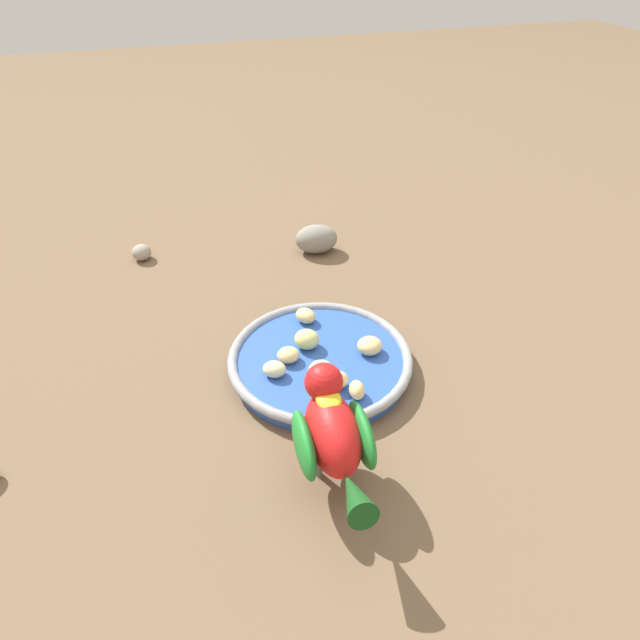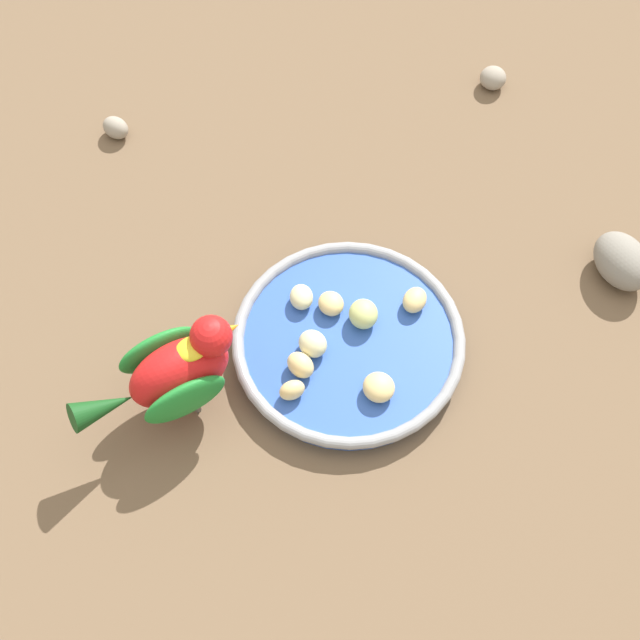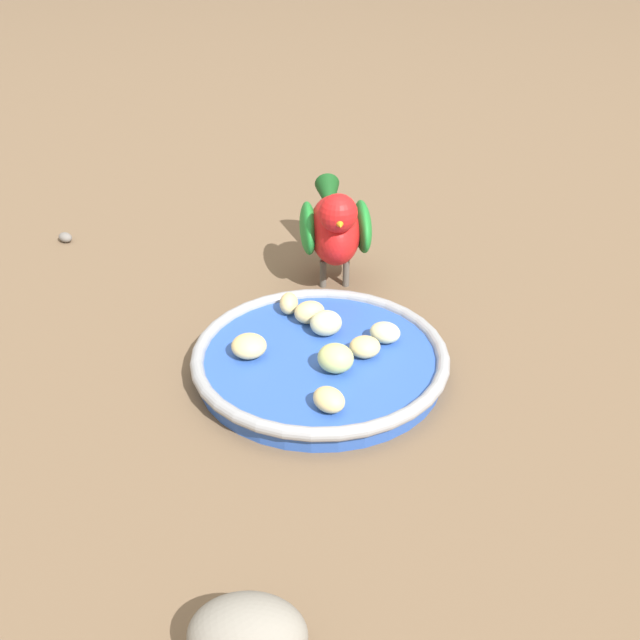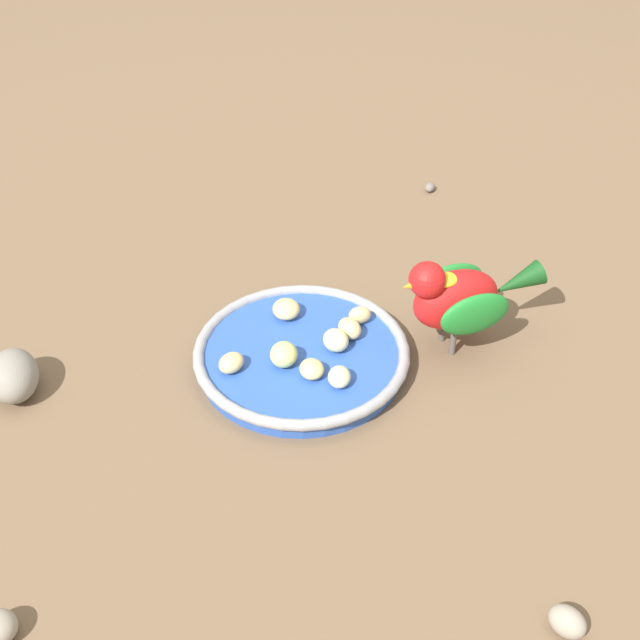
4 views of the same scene
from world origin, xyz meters
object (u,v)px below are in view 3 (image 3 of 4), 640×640
(rock_large, at_px, (247,636))
(apple_piece_7, at_px, (330,323))
(apple_piece_0, at_px, (309,312))
(apple_piece_2, at_px, (330,359))
(apple_piece_6, at_px, (385,333))
(parrot, at_px, (334,225))
(apple_piece_4, at_px, (365,348))
(apple_piece_3, at_px, (249,346))
(apple_piece_1, at_px, (329,400))
(feeding_bowl, at_px, (320,361))
(apple_piece_5, at_px, (289,303))
(pebble_2, at_px, (65,237))

(rock_large, bearing_deg, apple_piece_7, 163.65)
(apple_piece_0, relative_size, apple_piece_2, 0.92)
(apple_piece_6, xyz_separation_m, parrot, (-0.15, -0.02, 0.04))
(parrot, xyz_separation_m, rock_large, (0.44, -0.12, -0.04))
(apple_piece_4, bearing_deg, apple_piece_0, -147.18)
(apple_piece_2, distance_m, apple_piece_6, 0.07)
(apple_piece_3, bearing_deg, apple_piece_1, 34.70)
(apple_piece_2, bearing_deg, apple_piece_6, 125.10)
(apple_piece_7, bearing_deg, feeding_bowl, -21.00)
(apple_piece_3, bearing_deg, apple_piece_0, 129.37)
(apple_piece_7, relative_size, rock_large, 0.42)
(apple_piece_2, relative_size, apple_piece_7, 1.07)
(feeding_bowl, distance_m, parrot, 0.18)
(parrot, bearing_deg, apple_piece_3, -28.83)
(apple_piece_2, relative_size, apple_piece_4, 1.14)
(feeding_bowl, height_order, apple_piece_3, apple_piece_3)
(apple_piece_1, height_order, apple_piece_5, apple_piece_5)
(apple_piece_4, xyz_separation_m, apple_piece_7, (-0.04, -0.03, 0.00))
(feeding_bowl, xyz_separation_m, apple_piece_3, (-0.01, -0.06, 0.02))
(feeding_bowl, xyz_separation_m, apple_piece_1, (0.08, -0.00, 0.01))
(apple_piece_5, relative_size, apple_piece_6, 0.89)
(apple_piece_2, distance_m, apple_piece_4, 0.04)
(apple_piece_2, height_order, rock_large, rock_large)
(apple_piece_7, height_order, rock_large, rock_large)
(apple_piece_3, xyz_separation_m, apple_piece_6, (-0.01, 0.12, -0.00))
(feeding_bowl, distance_m, apple_piece_3, 0.06)
(feeding_bowl, bearing_deg, rock_large, -15.76)
(apple_piece_3, height_order, rock_large, rock_large)
(apple_piece_3, xyz_separation_m, rock_large, (0.29, -0.02, -0.01))
(apple_piece_3, relative_size, pebble_2, 1.72)
(apple_piece_2, distance_m, parrot, 0.19)
(apple_piece_3, bearing_deg, rock_large, -3.53)
(apple_piece_1, bearing_deg, apple_piece_3, -145.30)
(apple_piece_7, bearing_deg, apple_piece_2, -7.81)
(apple_piece_6, relative_size, pebble_2, 1.54)
(apple_piece_5, height_order, rock_large, rock_large)
(apple_piece_6, bearing_deg, apple_piece_5, -127.59)
(apple_piece_4, relative_size, parrot, 0.16)
(apple_piece_3, xyz_separation_m, parrot, (-0.15, 0.10, 0.04))
(apple_piece_2, relative_size, rock_large, 0.45)
(apple_piece_0, distance_m, pebble_2, 0.36)
(apple_piece_1, distance_m, pebble_2, 0.46)
(feeding_bowl, distance_m, apple_piece_1, 0.08)
(apple_piece_3, distance_m, parrot, 0.19)
(rock_large, distance_m, pebble_2, 0.61)
(apple_piece_0, distance_m, apple_piece_3, 0.08)
(parrot, relative_size, rock_large, 2.41)
(apple_piece_0, height_order, apple_piece_1, apple_piece_0)
(feeding_bowl, distance_m, apple_piece_5, 0.08)
(apple_piece_6, bearing_deg, apple_piece_3, -86.73)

